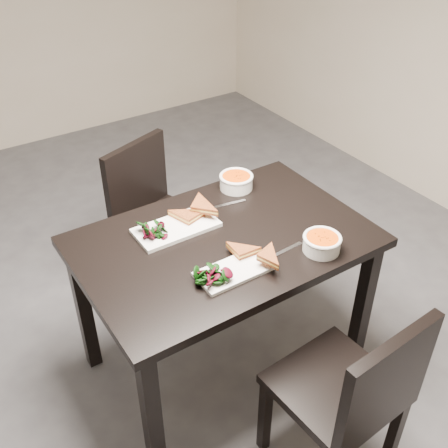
# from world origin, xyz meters

# --- Properties ---
(ground) EXTENTS (5.00, 5.00, 0.00)m
(ground) POSITION_xyz_m (0.00, 0.00, 0.00)
(ground) COLOR #47474C
(ground) RESTS_ON ground
(table) EXTENTS (1.20, 0.80, 0.75)m
(table) POSITION_xyz_m (0.46, -0.40, 0.65)
(table) COLOR black
(table) RESTS_ON ground
(chair_near) EXTENTS (0.45, 0.45, 0.85)m
(chair_near) POSITION_xyz_m (0.53, -1.12, 0.48)
(chair_near) COLOR black
(chair_near) RESTS_ON ground
(chair_far) EXTENTS (0.54, 0.54, 0.85)m
(chair_far) POSITION_xyz_m (0.47, 0.31, 0.48)
(chair_far) COLOR black
(chair_far) RESTS_ON ground
(plate_near) EXTENTS (0.29, 0.15, 0.01)m
(plate_near) POSITION_xyz_m (0.37, -0.60, 0.76)
(plate_near) COLOR white
(plate_near) RESTS_ON table
(sandwich_near) EXTENTS (0.15, 0.12, 0.05)m
(sandwich_near) POSITION_xyz_m (0.43, -0.59, 0.79)
(sandwich_near) COLOR #A55122
(sandwich_near) RESTS_ON plate_near
(salad_near) EXTENTS (0.09, 0.08, 0.04)m
(salad_near) POSITION_xyz_m (0.27, -0.60, 0.78)
(salad_near) COLOR black
(salad_near) RESTS_ON plate_near
(soup_bowl_near) EXTENTS (0.16, 0.16, 0.07)m
(soup_bowl_near) POSITION_xyz_m (0.74, -0.68, 0.79)
(soup_bowl_near) COLOR white
(soup_bowl_near) RESTS_ON table
(cutlery_near) EXTENTS (0.18, 0.03, 0.00)m
(cutlery_near) POSITION_xyz_m (0.61, -0.60, 0.75)
(cutlery_near) COLOR silver
(cutlery_near) RESTS_ON table
(plate_far) EXTENTS (0.35, 0.18, 0.02)m
(plate_far) POSITION_xyz_m (0.32, -0.24, 0.76)
(plate_far) COLOR white
(plate_far) RESTS_ON table
(sandwich_far) EXTENTS (0.21, 0.18, 0.06)m
(sandwich_far) POSITION_xyz_m (0.38, -0.25, 0.80)
(sandwich_far) COLOR #A55122
(sandwich_far) RESTS_ON plate_far
(salad_far) EXTENTS (0.11, 0.10, 0.05)m
(salad_far) POSITION_xyz_m (0.22, -0.24, 0.79)
(salad_far) COLOR black
(salad_far) RESTS_ON plate_far
(soup_bowl_far) EXTENTS (0.16, 0.16, 0.07)m
(soup_bowl_far) POSITION_xyz_m (0.72, -0.10, 0.79)
(soup_bowl_far) COLOR white
(soup_bowl_far) RESTS_ON table
(cutlery_far) EXTENTS (0.18, 0.04, 0.00)m
(cutlery_far) POSITION_xyz_m (0.61, -0.19, 0.75)
(cutlery_far) COLOR silver
(cutlery_far) RESTS_ON table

